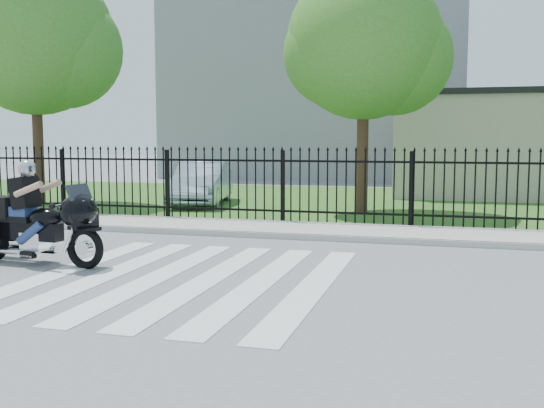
# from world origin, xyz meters

# --- Properties ---
(ground) EXTENTS (120.00, 120.00, 0.00)m
(ground) POSITION_xyz_m (0.00, 0.00, 0.00)
(ground) COLOR slate
(ground) RESTS_ON ground
(crosswalk) EXTENTS (5.00, 5.50, 0.01)m
(crosswalk) POSITION_xyz_m (0.00, 0.00, 0.01)
(crosswalk) COLOR silver
(crosswalk) RESTS_ON ground
(sidewalk) EXTENTS (40.00, 2.00, 0.12)m
(sidewalk) POSITION_xyz_m (0.00, 5.00, 0.06)
(sidewalk) COLOR #ADAAA3
(sidewalk) RESTS_ON ground
(curb) EXTENTS (40.00, 0.12, 0.12)m
(curb) POSITION_xyz_m (0.00, 4.00, 0.06)
(curb) COLOR #ADAAA3
(curb) RESTS_ON ground
(grass_strip) EXTENTS (40.00, 12.00, 0.02)m
(grass_strip) POSITION_xyz_m (0.00, 12.00, 0.01)
(grass_strip) COLOR #315E20
(grass_strip) RESTS_ON ground
(iron_fence) EXTENTS (26.00, 0.04, 1.80)m
(iron_fence) POSITION_xyz_m (0.00, 6.00, 0.90)
(iron_fence) COLOR black
(iron_fence) RESTS_ON ground
(tree_left) EXTENTS (4.80, 4.80, 7.58)m
(tree_left) POSITION_xyz_m (-8.50, 8.50, 5.17)
(tree_left) COLOR #382316
(tree_left) RESTS_ON ground
(tree_mid) EXTENTS (4.20, 4.20, 6.78)m
(tree_mid) POSITION_xyz_m (1.50, 9.00, 4.67)
(tree_mid) COLOR #382316
(tree_mid) RESTS_ON ground
(building_low) EXTENTS (10.00, 6.00, 3.50)m
(building_low) POSITION_xyz_m (7.00, 16.00, 1.75)
(building_low) COLOR #B5A897
(building_low) RESTS_ON ground
(building_low_roof) EXTENTS (10.20, 6.20, 0.20)m
(building_low_roof) POSITION_xyz_m (7.00, 16.00, 3.60)
(building_low_roof) COLOR black
(building_low_roof) RESTS_ON building_low
(building_tall) EXTENTS (15.00, 10.00, 12.00)m
(building_tall) POSITION_xyz_m (-3.00, 26.00, 6.00)
(building_tall) COLOR gray
(building_tall) RESTS_ON ground
(motorcycle_rider) EXTENTS (2.69, 1.01, 1.78)m
(motorcycle_rider) POSITION_xyz_m (-2.87, 0.38, 0.73)
(motorcycle_rider) COLOR black
(motorcycle_rider) RESTS_ON ground
(parked_car) EXTENTS (2.19, 4.25, 1.33)m
(parked_car) POSITION_xyz_m (-3.60, 9.82, 0.69)
(parked_car) COLOR #A8BDD3
(parked_car) RESTS_ON grass_strip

